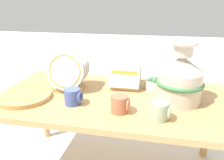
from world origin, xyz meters
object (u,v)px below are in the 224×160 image
wicker_charger_stack (25,97)px  dish_rack_square_plates (125,75)px  mug_sage_glaze (160,111)px  fruit_bowl (154,84)px  ceramic_vase (180,78)px  mug_cobalt_glaze (73,97)px  dish_rack_round_plates (68,73)px  mug_terracotta_glaze (120,104)px

wicker_charger_stack → dish_rack_square_plates: bearing=29.0°
mug_sage_glaze → fruit_bowl: mug_sage_glaze is taller
ceramic_vase → mug_cobalt_glaze: 0.64m
mug_cobalt_glaze → mug_sage_glaze: same height
mug_cobalt_glaze → mug_sage_glaze: (0.50, -0.08, 0.00)m
dish_rack_round_plates → wicker_charger_stack: dish_rack_round_plates is taller
mug_terracotta_glaze → fruit_bowl: size_ratio=0.81×
ceramic_vase → mug_terracotta_glaze: ceramic_vase is taller
dish_rack_square_plates → wicker_charger_stack: bearing=-151.0°
dish_rack_round_plates → dish_rack_square_plates: (0.37, 0.13, -0.03)m
fruit_bowl → dish_rack_square_plates: bearing=-179.2°
fruit_bowl → ceramic_vase: bearing=-48.2°
mug_sage_glaze → mug_cobalt_glaze: bearing=171.1°
dish_rack_square_plates → wicker_charger_stack: size_ratio=0.73×
dish_rack_square_plates → wicker_charger_stack: (-0.58, -0.32, -0.08)m
ceramic_vase → mug_sage_glaze: 0.29m
wicker_charger_stack → mug_terracotta_glaze: 0.61m
mug_sage_glaze → mug_terracotta_glaze: bearing=170.2°
dish_rack_square_plates → mug_sage_glaze: bearing=-59.7°
ceramic_vase → dish_rack_square_plates: size_ratio=1.59×
dish_rack_round_plates → mug_cobalt_glaze: 0.24m
dish_rack_round_plates → mug_terracotta_glaze: bearing=-31.9°
ceramic_vase → wicker_charger_stack: 0.95m
ceramic_vase → mug_sage_glaze: ceramic_vase is taller
mug_sage_glaze → fruit_bowl: (-0.04, 0.41, -0.01)m
dish_rack_square_plates → mug_sage_glaze: 0.47m
dish_rack_square_plates → fruit_bowl: 0.21m
dish_rack_round_plates → mug_sage_glaze: bearing=-24.9°
mug_cobalt_glaze → dish_rack_round_plates: bearing=118.0°
dish_rack_square_plates → mug_sage_glaze: size_ratio=2.22×
ceramic_vase → dish_rack_round_plates: (-0.72, 0.04, -0.03)m
dish_rack_square_plates → mug_cobalt_glaze: size_ratio=2.22×
mug_terracotta_glaze → mug_cobalt_glaze: size_ratio=1.00×
wicker_charger_stack → mug_sage_glaze: (0.82, -0.09, 0.03)m
fruit_bowl → mug_terracotta_glaze: bearing=-114.9°
fruit_bowl → dish_rack_round_plates: bearing=-167.2°
dish_rack_round_plates → fruit_bowl: 0.59m
wicker_charger_stack → mug_cobalt_glaze: bearing=-1.5°
wicker_charger_stack → mug_sage_glaze: bearing=-6.0°
dish_rack_round_plates → mug_terracotta_glaze: 0.47m
wicker_charger_stack → fruit_bowl: size_ratio=2.48×
ceramic_vase → fruit_bowl: bearing=131.8°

